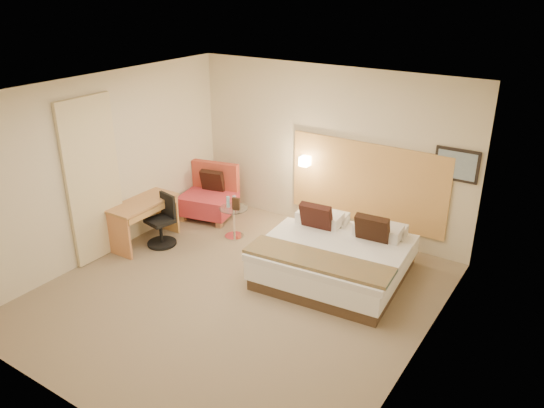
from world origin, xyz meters
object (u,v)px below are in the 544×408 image
Objects in this scene: desk at (144,211)px; lounge_chair at (210,196)px; bed at (335,257)px; side_table at (234,221)px; desk_chair at (163,225)px.

lounge_chair is at bearing 82.02° from desk.
bed reaches higher than side_table.
lounge_chair is at bearing 93.06° from desk_chair.
side_table is 1.13m from desk_chair.
desk is (-2.98, -0.73, 0.25)m from bed.
desk_chair is at bearing -133.91° from side_table.
desk_chair is at bearing -86.94° from lounge_chair.
side_table is 1.43m from desk.
bed is 3.69× the size of side_table.
bed is 1.95m from side_table.
desk is at bearing -166.18° from bed.
side_table is 0.49× the size of desk.
desk is (-0.19, -1.38, 0.19)m from lounge_chair.
desk_chair is (0.26, 0.12, -0.22)m from desk.
bed is 1.80× the size of desk.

